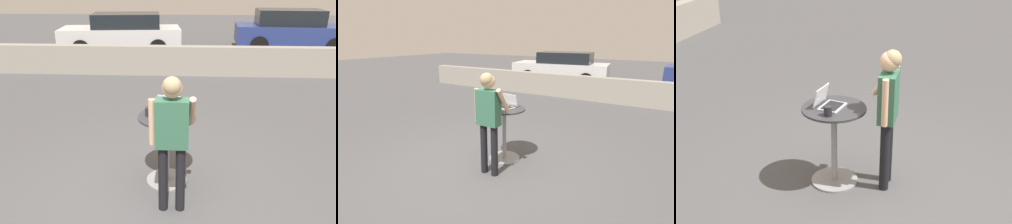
% 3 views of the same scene
% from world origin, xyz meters
% --- Properties ---
extents(ground_plane, '(50.00, 50.00, 0.00)m').
position_xyz_m(ground_plane, '(0.00, 0.00, 0.00)').
color(ground_plane, '#4C4C4F').
extents(pavement_kerb, '(14.06, 0.35, 0.83)m').
position_xyz_m(pavement_kerb, '(0.00, 6.07, 0.42)').
color(pavement_kerb, gray).
rests_on(pavement_kerb, ground_plane).
extents(cafe_table, '(0.73, 0.73, 0.95)m').
position_xyz_m(cafe_table, '(0.12, 0.57, 0.58)').
color(cafe_table, gray).
rests_on(cafe_table, ground_plane).
extents(laptop, '(0.35, 0.33, 0.23)m').
position_xyz_m(laptop, '(0.13, 0.63, 1.00)').
color(laptop, silver).
rests_on(laptop, cafe_table).
extents(coffee_mug, '(0.13, 0.09, 0.11)m').
position_xyz_m(coffee_mug, '(-0.11, 0.56, 1.01)').
color(coffee_mug, '#232328').
rests_on(coffee_mug, cafe_table).
extents(standing_person, '(0.50, 0.36, 1.64)m').
position_xyz_m(standing_person, '(0.21, -0.03, 1.03)').
color(standing_person, black).
rests_on(standing_person, ground_plane).
extents(parked_car_near_street, '(4.59, 2.22, 1.46)m').
position_xyz_m(parked_car_near_street, '(-2.07, 9.20, 0.75)').
color(parked_car_near_street, silver).
rests_on(parked_car_near_street, ground_plane).
extents(parked_car_further_down, '(4.46, 2.14, 1.56)m').
position_xyz_m(parked_car_further_down, '(4.40, 9.92, 0.80)').
color(parked_car_further_down, navy).
rests_on(parked_car_further_down, ground_plane).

